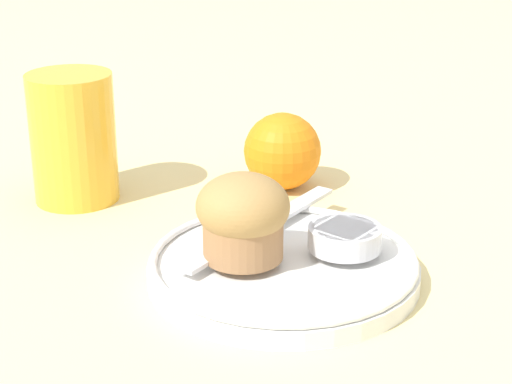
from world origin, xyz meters
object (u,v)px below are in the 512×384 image
object	(u,v)px
orange_fruit	(282,151)
juice_glass	(73,138)
butter_knife	(262,226)
muffin	(246,218)

from	to	relation	value
orange_fruit	juice_glass	xyz separation A→B (m)	(-0.18, 0.07, 0.02)
orange_fruit	butter_knife	bearing A→B (deg)	-126.60
muffin	butter_knife	world-z (taller)	muffin
butter_knife	juice_glass	distance (m)	0.21
muffin	orange_fruit	distance (m)	0.20
juice_glass	orange_fruit	bearing A→B (deg)	-20.16
butter_knife	juice_glass	world-z (taller)	juice_glass
butter_knife	orange_fruit	size ratio (longest dim) A/B	2.48
butter_knife	orange_fruit	xyz separation A→B (m)	(0.09, 0.11, 0.02)
muffin	orange_fruit	world-z (taller)	muffin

